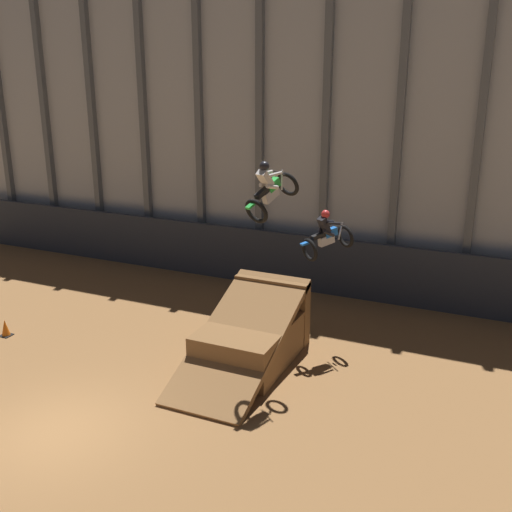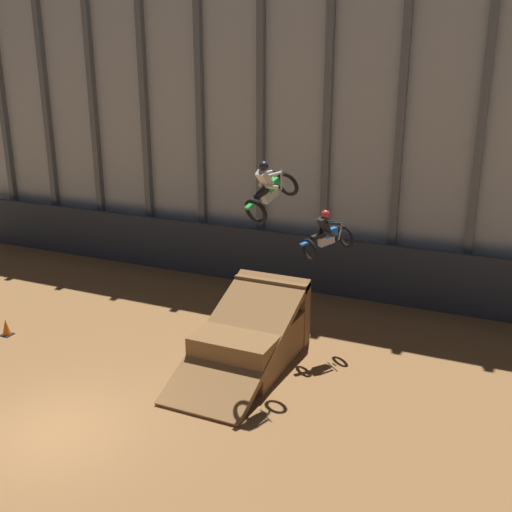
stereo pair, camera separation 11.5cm
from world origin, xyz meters
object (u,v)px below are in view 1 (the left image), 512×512
(rider_bike_left_air, at_px, (270,190))
(rider_bike_right_air, at_px, (327,236))
(dirt_ramp, at_px, (253,335))
(traffic_cone_near_ramp, at_px, (5,328))

(rider_bike_left_air, bearing_deg, rider_bike_right_air, 89.38)
(dirt_ramp, xyz_separation_m, rider_bike_left_air, (0.92, -0.93, 4.78))
(rider_bike_right_air, height_order, traffic_cone_near_ramp, rider_bike_right_air)
(rider_bike_left_air, bearing_deg, dirt_ramp, 151.99)
(dirt_ramp, relative_size, rider_bike_right_air, 3.10)
(rider_bike_right_air, bearing_deg, traffic_cone_near_ramp, -125.94)
(rider_bike_left_air, relative_size, rider_bike_right_air, 1.09)
(rider_bike_right_air, xyz_separation_m, traffic_cone_near_ramp, (-10.04, -3.57, -3.45))
(rider_bike_left_air, distance_m, rider_bike_right_air, 3.24)
(dirt_ramp, bearing_deg, rider_bike_right_air, 42.87)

